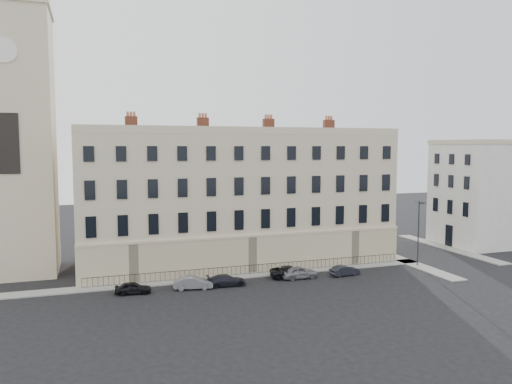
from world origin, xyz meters
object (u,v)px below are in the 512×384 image
at_px(car_e, 299,272).
at_px(car_f, 345,270).
at_px(streetlamp, 419,230).
at_px(car_a, 133,288).
at_px(car_b, 193,283).
at_px(car_c, 226,280).
at_px(car_d, 291,272).

height_order(car_e, car_f, car_e).
relative_size(car_e, car_f, 1.16).
bearing_deg(streetlamp, car_a, 158.25).
relative_size(car_a, car_b, 0.89).
bearing_deg(car_e, car_c, 91.44).
relative_size(car_b, car_d, 0.85).
relative_size(car_a, streetlamp, 0.44).
bearing_deg(streetlamp, car_b, 158.93).
xyz_separation_m(car_f, streetlamp, (10.01, 1.11, 3.64)).
bearing_deg(car_a, car_c, -84.62).
distance_m(car_e, streetlamp, 15.52).
height_order(car_c, car_f, car_c).
bearing_deg(car_e, car_d, 49.80).
bearing_deg(car_a, car_d, -81.28).
xyz_separation_m(car_b, car_e, (11.21, 0.28, 0.04)).
distance_m(car_a, car_b, 5.63).
height_order(car_b, car_c, car_b).
distance_m(car_d, streetlamp, 16.17).
xyz_separation_m(car_a, car_b, (5.63, -0.17, 0.05)).
height_order(car_d, car_f, car_d).
bearing_deg(car_f, car_c, 82.73).
bearing_deg(car_d, car_e, -120.91).
height_order(car_f, streetlamp, streetlamp).
height_order(car_a, car_d, car_d).
xyz_separation_m(car_c, car_f, (12.99, -0.17, -0.01)).
bearing_deg(car_b, car_d, -75.82).
relative_size(car_b, car_c, 0.97).
distance_m(car_b, car_c, 3.32).
distance_m(car_c, car_f, 12.99).
height_order(car_a, car_b, car_b).
height_order(car_a, car_e, car_e).
relative_size(car_b, car_f, 1.13).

